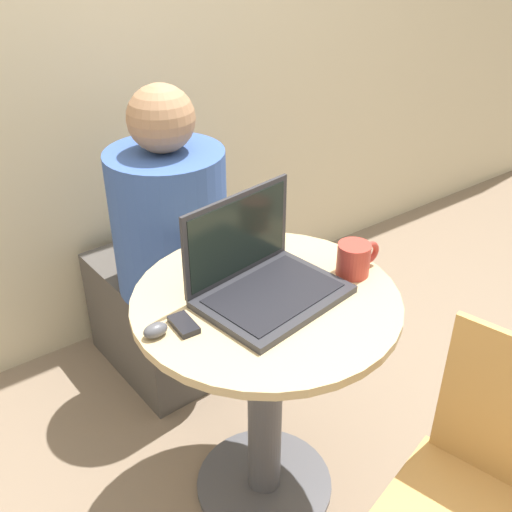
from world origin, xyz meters
TOP-DOWN VIEW (x-y plane):
  - ground_plane at (0.00, 0.00)m, footprint 12.00×12.00m
  - back_wall at (0.00, 1.09)m, footprint 7.00×0.05m
  - round_table at (0.00, 0.00)m, footprint 0.72×0.72m
  - laptop at (0.00, 0.02)m, footprint 0.40×0.32m
  - cell_phone at (-0.24, 0.02)m, footprint 0.05×0.09m
  - computer_mouse at (-0.31, 0.03)m, footprint 0.06×0.04m
  - coffee_cup at (0.27, -0.05)m, footprint 0.14×0.09m
  - person_seated at (0.04, 0.67)m, footprint 0.40×0.62m

SIDE VIEW (x-z plane):
  - ground_plane at x=0.00m, z-range 0.00..0.00m
  - person_seated at x=0.04m, z-range -0.11..1.07m
  - round_table at x=0.00m, z-range 0.13..0.89m
  - cell_phone at x=-0.24m, z-range 0.75..0.77m
  - computer_mouse at x=-0.31m, z-range 0.75..0.79m
  - coffee_cup at x=0.27m, z-range 0.75..0.85m
  - laptop at x=0.00m, z-range 0.68..0.93m
  - back_wall at x=0.00m, z-range 0.00..2.60m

